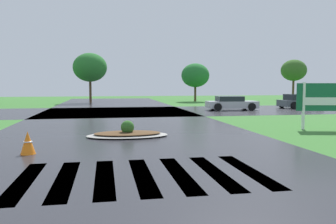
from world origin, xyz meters
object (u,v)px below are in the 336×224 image
at_px(traffic_cone, 28,143).
at_px(estate_billboard, 329,99).
at_px(median_island, 128,133).
at_px(car_blue_compact, 231,103).
at_px(car_dark_suv, 299,102).

bearing_deg(traffic_cone, estate_billboard, 15.61).
relative_size(median_island, car_blue_compact, 0.79).
bearing_deg(traffic_cone, car_dark_suv, 41.37).
height_order(median_island, car_dark_suv, car_dark_suv).
xyz_separation_m(median_island, traffic_cone, (-3.31, -3.08, 0.22)).
height_order(car_dark_suv, car_blue_compact, car_dark_suv).
distance_m(car_dark_suv, traffic_cone, 26.62).
relative_size(car_dark_suv, traffic_cone, 5.63).
bearing_deg(traffic_cone, car_blue_compact, 51.70).
xyz_separation_m(car_dark_suv, car_blue_compact, (-7.06, -1.24, -0.03)).
relative_size(median_island, car_dark_suv, 0.84).
relative_size(estate_billboard, traffic_cone, 4.18).
bearing_deg(estate_billboard, car_blue_compact, -76.52).
xyz_separation_m(median_island, car_blue_compact, (9.61, 13.28, 0.44)).
relative_size(car_blue_compact, traffic_cone, 5.99).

